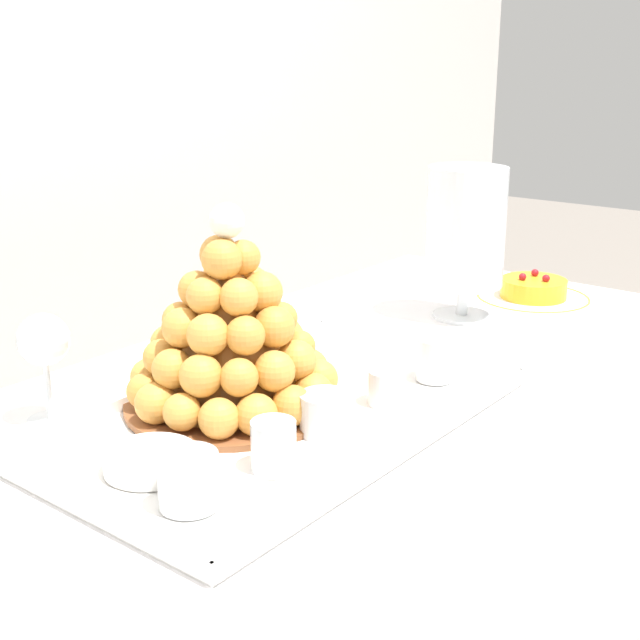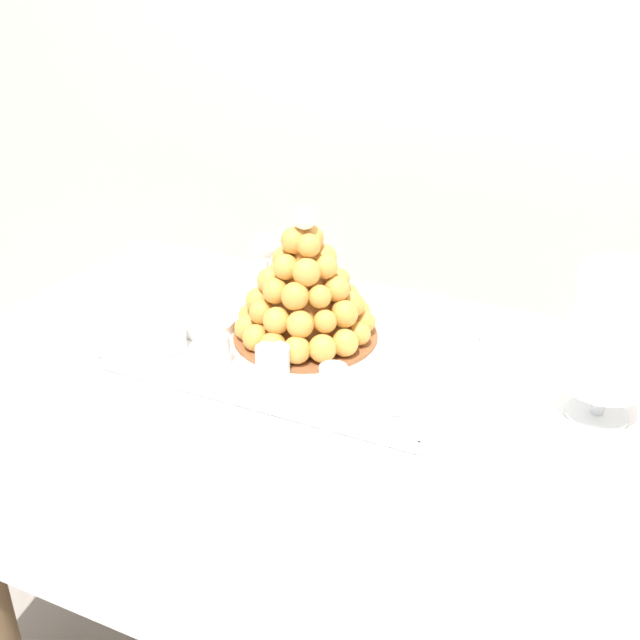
{
  "view_description": "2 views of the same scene",
  "coord_description": "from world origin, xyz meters",
  "px_view_note": "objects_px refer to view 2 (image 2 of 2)",
  "views": [
    {
      "loc": [
        -0.87,
        -0.63,
        1.22
      ],
      "look_at": [
        -0.03,
        0.04,
        0.89
      ],
      "focal_mm": 48.36,
      "sensor_mm": 36.0,
      "label": 1
    },
    {
      "loc": [
        0.44,
        -1.08,
        1.5
      ],
      "look_at": [
        -0.07,
        0.01,
        0.88
      ],
      "focal_mm": 43.75,
      "sensor_mm": 36.0,
      "label": 2
    }
  ],
  "objects_px": {
    "macaron_goblet": "(613,332)",
    "croquembouche": "(305,291)",
    "dessert_cup_left": "(169,335)",
    "dessert_cup_centre": "(273,362)",
    "serving_tray": "(294,357)",
    "dessert_cup_right": "(396,393)",
    "creme_brulee_ramekin": "(209,324)",
    "dessert_cup_mid_left": "(216,351)",
    "dessert_cup_mid_right": "(333,380)",
    "wine_glass": "(267,250)"
  },
  "relations": [
    {
      "from": "dessert_cup_mid_left",
      "to": "macaron_goblet",
      "type": "distance_m",
      "value": 0.66
    },
    {
      "from": "dessert_cup_left",
      "to": "dessert_cup_centre",
      "type": "relative_size",
      "value": 1.01
    },
    {
      "from": "croquembouche",
      "to": "dessert_cup_left",
      "type": "xyz_separation_m",
      "value": [
        -0.21,
        -0.14,
        -0.07
      ]
    },
    {
      "from": "creme_brulee_ramekin",
      "to": "croquembouche",
      "type": "bearing_deg",
      "value": 15.99
    },
    {
      "from": "dessert_cup_mid_left",
      "to": "creme_brulee_ramekin",
      "type": "distance_m",
      "value": 0.13
    },
    {
      "from": "dessert_cup_mid_left",
      "to": "dessert_cup_mid_right",
      "type": "xyz_separation_m",
      "value": [
        0.23,
        0.01,
        -0.0
      ]
    },
    {
      "from": "creme_brulee_ramekin",
      "to": "dessert_cup_centre",
      "type": "bearing_deg",
      "value": -25.6
    },
    {
      "from": "dessert_cup_mid_right",
      "to": "wine_glass",
      "type": "height_order",
      "value": "wine_glass"
    },
    {
      "from": "serving_tray",
      "to": "wine_glass",
      "type": "distance_m",
      "value": 0.31
    },
    {
      "from": "dessert_cup_centre",
      "to": "dessert_cup_left",
      "type": "bearing_deg",
      "value": 179.63
    },
    {
      "from": "serving_tray",
      "to": "dessert_cup_mid_right",
      "type": "bearing_deg",
      "value": -34.03
    },
    {
      "from": "dessert_cup_mid_right",
      "to": "wine_glass",
      "type": "xyz_separation_m",
      "value": [
        -0.29,
        0.31,
        0.07
      ]
    },
    {
      "from": "dessert_cup_mid_left",
      "to": "dessert_cup_mid_right",
      "type": "bearing_deg",
      "value": 1.51
    },
    {
      "from": "creme_brulee_ramekin",
      "to": "macaron_goblet",
      "type": "xyz_separation_m",
      "value": [
        0.72,
        0.03,
        0.14
      ]
    },
    {
      "from": "dessert_cup_left",
      "to": "dessert_cup_mid_left",
      "type": "xyz_separation_m",
      "value": [
        0.11,
        -0.01,
        -0.0
      ]
    },
    {
      "from": "serving_tray",
      "to": "macaron_goblet",
      "type": "xyz_separation_m",
      "value": [
        0.53,
        0.05,
        0.15
      ]
    },
    {
      "from": "serving_tray",
      "to": "macaron_goblet",
      "type": "distance_m",
      "value": 0.55
    },
    {
      "from": "dessert_cup_mid_left",
      "to": "serving_tray",
      "type": "bearing_deg",
      "value": 36.38
    },
    {
      "from": "dessert_cup_mid_right",
      "to": "wine_glass",
      "type": "distance_m",
      "value": 0.43
    },
    {
      "from": "serving_tray",
      "to": "dessert_cup_mid_right",
      "type": "xyz_separation_m",
      "value": [
        0.11,
        -0.08,
        0.02
      ]
    },
    {
      "from": "dessert_cup_right",
      "to": "dessert_cup_mid_right",
      "type": "bearing_deg",
      "value": 178.28
    },
    {
      "from": "dessert_cup_left",
      "to": "dessert_cup_mid_left",
      "type": "height_order",
      "value": "same"
    },
    {
      "from": "dessert_cup_left",
      "to": "dessert_cup_centre",
      "type": "xyz_separation_m",
      "value": [
        0.22,
        -0.0,
        -0.0
      ]
    },
    {
      "from": "serving_tray",
      "to": "creme_brulee_ramekin",
      "type": "distance_m",
      "value": 0.2
    },
    {
      "from": "dessert_cup_right",
      "to": "wine_glass",
      "type": "height_order",
      "value": "wine_glass"
    },
    {
      "from": "macaron_goblet",
      "to": "croquembouche",
      "type": "bearing_deg",
      "value": 177.12
    },
    {
      "from": "wine_glass",
      "to": "croquembouche",
      "type": "bearing_deg",
      "value": -43.49
    },
    {
      "from": "dessert_cup_mid_left",
      "to": "macaron_goblet",
      "type": "height_order",
      "value": "macaron_goblet"
    },
    {
      "from": "macaron_goblet",
      "to": "wine_glass",
      "type": "distance_m",
      "value": 0.73
    },
    {
      "from": "dessert_cup_centre",
      "to": "dessert_cup_right",
      "type": "xyz_separation_m",
      "value": [
        0.23,
        -0.01,
        0.0
      ]
    },
    {
      "from": "dessert_cup_centre",
      "to": "creme_brulee_ramekin",
      "type": "distance_m",
      "value": 0.21
    },
    {
      "from": "serving_tray",
      "to": "dessert_cup_mid_left",
      "type": "relative_size",
      "value": 10.85
    },
    {
      "from": "serving_tray",
      "to": "dessert_cup_centre",
      "type": "distance_m",
      "value": 0.07
    },
    {
      "from": "dessert_cup_left",
      "to": "dessert_cup_mid_right",
      "type": "xyz_separation_m",
      "value": [
        0.34,
        -0.01,
        -0.0
      ]
    },
    {
      "from": "croquembouche",
      "to": "macaron_goblet",
      "type": "bearing_deg",
      "value": -2.88
    },
    {
      "from": "dessert_cup_left",
      "to": "dessert_cup_centre",
      "type": "distance_m",
      "value": 0.22
    },
    {
      "from": "dessert_cup_mid_right",
      "to": "serving_tray",
      "type": "bearing_deg",
      "value": 145.97
    },
    {
      "from": "dessert_cup_left",
      "to": "macaron_goblet",
      "type": "distance_m",
      "value": 0.77
    },
    {
      "from": "dessert_cup_left",
      "to": "dessert_cup_right",
      "type": "height_order",
      "value": "dessert_cup_right"
    },
    {
      "from": "creme_brulee_ramekin",
      "to": "macaron_goblet",
      "type": "height_order",
      "value": "macaron_goblet"
    },
    {
      "from": "croquembouche",
      "to": "creme_brulee_ramekin",
      "type": "height_order",
      "value": "croquembouche"
    },
    {
      "from": "dessert_cup_left",
      "to": "dessert_cup_mid_right",
      "type": "distance_m",
      "value": 0.34
    },
    {
      "from": "serving_tray",
      "to": "croquembouche",
      "type": "distance_m",
      "value": 0.12
    },
    {
      "from": "serving_tray",
      "to": "wine_glass",
      "type": "relative_size",
      "value": 4.32
    },
    {
      "from": "serving_tray",
      "to": "dessert_cup_right",
      "type": "bearing_deg",
      "value": -19.43
    },
    {
      "from": "serving_tray",
      "to": "dessert_cup_right",
      "type": "distance_m",
      "value": 0.24
    },
    {
      "from": "dessert_cup_left",
      "to": "croquembouche",
      "type": "bearing_deg",
      "value": 34.04
    },
    {
      "from": "dessert_cup_left",
      "to": "wine_glass",
      "type": "height_order",
      "value": "wine_glass"
    },
    {
      "from": "croquembouche",
      "to": "dessert_cup_right",
      "type": "height_order",
      "value": "croquembouche"
    },
    {
      "from": "croquembouche",
      "to": "dessert_cup_left",
      "type": "bearing_deg",
      "value": -145.96
    }
  ]
}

